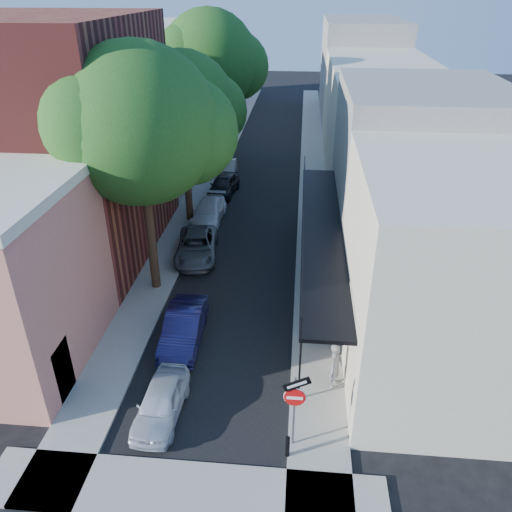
% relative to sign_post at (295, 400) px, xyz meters
% --- Properties ---
extents(ground, '(160.00, 160.00, 0.00)m').
position_rel_sign_post_xyz_m(ground, '(-3.16, -0.97, -2.04)').
color(ground, black).
rests_on(ground, ground).
extents(road_surface, '(6.00, 64.00, 0.01)m').
position_rel_sign_post_xyz_m(road_surface, '(-3.16, 29.03, -2.03)').
color(road_surface, black).
rests_on(road_surface, ground).
extents(sidewalk_left, '(2.00, 64.00, 0.12)m').
position_rel_sign_post_xyz_m(sidewalk_left, '(-7.16, 29.03, -1.98)').
color(sidewalk_left, gray).
rests_on(sidewalk_left, ground).
extents(sidewalk_right, '(2.00, 64.00, 0.12)m').
position_rel_sign_post_xyz_m(sidewalk_right, '(0.84, 29.03, -1.98)').
color(sidewalk_right, gray).
rests_on(sidewalk_right, ground).
extents(sidewalk_cross, '(12.00, 2.00, 0.12)m').
position_rel_sign_post_xyz_m(sidewalk_cross, '(-3.16, -1.97, -1.98)').
color(sidewalk_cross, gray).
rests_on(sidewalk_cross, ground).
extents(buildings_left, '(10.10, 59.10, 12.00)m').
position_rel_sign_post_xyz_m(buildings_left, '(-12.46, 27.79, 2.90)').
color(buildings_left, tan).
rests_on(buildings_left, ground).
extents(buildings_right, '(9.80, 55.00, 10.00)m').
position_rel_sign_post_xyz_m(buildings_right, '(5.83, 28.51, 2.39)').
color(buildings_right, beige).
rests_on(buildings_right, ground).
extents(sign_post, '(0.89, 0.17, 2.99)m').
position_rel_sign_post_xyz_m(sign_post, '(0.00, 0.00, 0.00)').
color(sign_post, '#595B60').
rests_on(sign_post, ground).
extents(bollard, '(0.14, 0.14, 0.80)m').
position_rel_sign_post_xyz_m(bollard, '(-0.16, -0.47, -1.52)').
color(bollard, black).
rests_on(bollard, sidewalk_right).
extents(oak_near, '(7.48, 6.80, 11.42)m').
position_rel_sign_post_xyz_m(oak_near, '(-6.53, 9.29, 5.84)').
color(oak_near, black).
rests_on(oak_near, ground).
extents(oak_mid, '(6.60, 6.00, 10.20)m').
position_rel_sign_post_xyz_m(oak_mid, '(-6.58, 17.26, 5.02)').
color(oak_mid, black).
rests_on(oak_mid, ground).
extents(oak_far, '(7.70, 7.00, 11.90)m').
position_rel_sign_post_xyz_m(oak_far, '(-6.51, 26.30, 6.22)').
color(oak_far, black).
rests_on(oak_far, ground).
extents(parked_car_a, '(1.53, 3.55, 1.19)m').
position_rel_sign_post_xyz_m(parked_car_a, '(-4.56, 0.93, -1.44)').
color(parked_car_a, silver).
rests_on(parked_car_a, ground).
extents(parked_car_b, '(1.57, 4.21, 1.37)m').
position_rel_sign_post_xyz_m(parked_car_b, '(-4.68, 5.07, -1.35)').
color(parked_car_b, '#161542').
rests_on(parked_car_b, ground).
extents(parked_car_c, '(2.65, 4.85, 1.29)m').
position_rel_sign_post_xyz_m(parked_car_c, '(-5.57, 12.36, -1.39)').
color(parked_car_c, '#5B5E63').
rests_on(parked_car_c, ground).
extents(parked_car_d, '(1.88, 4.36, 1.25)m').
position_rel_sign_post_xyz_m(parked_car_d, '(-5.76, 17.14, -1.41)').
color(parked_car_d, white).
rests_on(parked_car_d, ground).
extents(parked_car_e, '(2.08, 4.28, 1.41)m').
position_rel_sign_post_xyz_m(parked_car_e, '(-5.50, 21.66, -1.33)').
color(parked_car_e, black).
rests_on(parked_car_e, ground).
extents(parked_car_f, '(1.43, 3.52, 1.14)m').
position_rel_sign_post_xyz_m(parked_car_f, '(-5.76, 25.75, -1.47)').
color(parked_car_f, gray).
rests_on(parked_car_f, ground).
extents(pedestrian, '(0.64, 0.78, 1.85)m').
position_rel_sign_post_xyz_m(pedestrian, '(1.44, 2.85, -0.99)').
color(pedestrian, slate).
rests_on(pedestrian, sidewalk_right).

